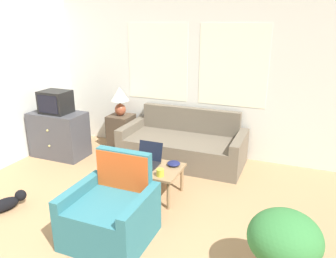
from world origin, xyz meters
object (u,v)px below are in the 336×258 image
object	(u,v)px
cup_navy	(160,173)
potted_plant	(284,243)
snack_bowl	(174,164)
tv_remote	(125,168)
cat_black	(7,203)
couch	(184,146)
table_lamp	(120,98)
coffee_table	(150,170)
armchair	(112,214)
television	(56,102)
laptop	(147,159)

from	to	relation	value
cup_navy	potted_plant	xyz separation A→B (m)	(1.50, -0.83, -0.00)
snack_bowl	tv_remote	size ratio (longest dim) A/B	1.14
tv_remote	cat_black	size ratio (longest dim) A/B	0.24
couch	table_lamp	xyz separation A→B (m)	(-1.27, 0.16, 0.67)
coffee_table	potted_plant	size ratio (longest dim) A/B	1.12
snack_bowl	cat_black	bearing A→B (deg)	-146.31
table_lamp	armchair	bearing A→B (deg)	-62.20
couch	potted_plant	xyz separation A→B (m)	(1.70, -2.26, 0.19)
cup_navy	cat_black	bearing A→B (deg)	-154.39
snack_bowl	television	bearing A→B (deg)	168.24
tv_remote	couch	bearing A→B (deg)	77.88
cat_black	armchair	bearing A→B (deg)	-69.62
coffee_table	snack_bowl	world-z (taller)	snack_bowl
couch	coffee_table	xyz separation A→B (m)	(-0.03, -1.24, 0.10)
table_lamp	tv_remote	size ratio (longest dim) A/B	3.36
coffee_table	armchair	bearing A→B (deg)	-89.57
coffee_table	cup_navy	size ratio (longest dim) A/B	8.72
potted_plant	coffee_table	bearing A→B (deg)	149.29
tv_remote	cat_black	xyz separation A→B (m)	(-1.20, -0.83, -0.32)
television	table_lamp	bearing A→B (deg)	45.20
potted_plant	cup_navy	bearing A→B (deg)	150.94
table_lamp	tv_remote	bearing A→B (deg)	-58.50
cat_black	tv_remote	bearing A→B (deg)	-36.34
snack_bowl	cat_black	size ratio (longest dim) A/B	0.27
laptop	cup_navy	world-z (taller)	laptop
cup_navy	laptop	bearing A→B (deg)	137.57
laptop	couch	bearing A→B (deg)	84.36
television	potted_plant	xyz separation A→B (m)	(3.74, -1.66, -0.51)
television	tv_remote	size ratio (longest dim) A/B	3.04
couch	laptop	world-z (taller)	couch
snack_bowl	cat_black	xyz separation A→B (m)	(-1.75, -1.17, -0.34)
cup_navy	cat_black	xyz separation A→B (m)	(-1.71, -0.82, -0.36)
tv_remote	cat_black	world-z (taller)	tv_remote
television	snack_bowl	distance (m)	2.39
table_lamp	snack_bowl	xyz separation A→B (m)	(1.51, -1.25, -0.50)
tv_remote	potted_plant	xyz separation A→B (m)	(2.00, -0.85, 0.03)
couch	potted_plant	bearing A→B (deg)	-53.11
potted_plant	laptop	bearing A→B (deg)	148.32
table_lamp	snack_bowl	distance (m)	2.02
television	snack_bowl	xyz separation A→B (m)	(2.28, -0.47, -0.52)
laptop	cup_navy	xyz separation A→B (m)	(0.31, -0.28, -0.01)
television	coffee_table	distance (m)	2.19
armchair	cup_navy	xyz separation A→B (m)	(0.22, 0.78, 0.17)
table_lamp	cat_black	size ratio (longest dim) A/B	0.81
coffee_table	snack_bowl	distance (m)	0.32
armchair	table_lamp	bearing A→B (deg)	117.80
couch	armchair	bearing A→B (deg)	-90.51
table_lamp	potted_plant	distance (m)	3.87
table_lamp	cat_black	bearing A→B (deg)	-95.58
snack_bowl	table_lamp	bearing A→B (deg)	140.56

